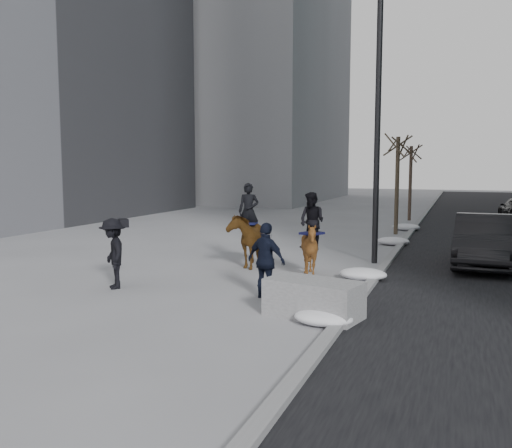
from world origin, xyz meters
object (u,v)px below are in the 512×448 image
at_px(planter, 314,299).
at_px(mounted_right, 311,243).
at_px(car_near, 484,240).
at_px(mounted_left, 247,235).

height_order(planter, mounted_right, mounted_right).
distance_m(car_near, mounted_right, 5.70).
bearing_deg(mounted_left, mounted_right, -22.81).
xyz_separation_m(car_near, mounted_left, (-6.74, -2.55, 0.16)).
xyz_separation_m(car_near, mounted_right, (-4.49, -3.50, 0.15)).
bearing_deg(planter, mounted_left, 125.08).
relative_size(car_near, mounted_right, 2.04).
height_order(car_near, mounted_left, mounted_left).
height_order(mounted_left, mounted_right, mounted_left).
bearing_deg(planter, car_near, 65.11).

